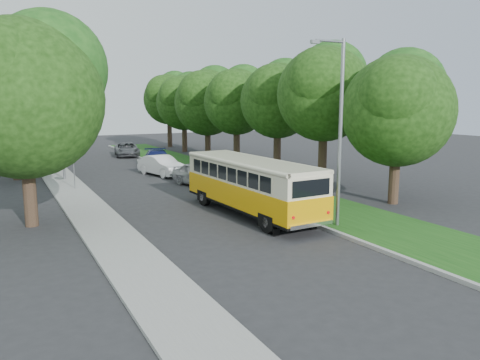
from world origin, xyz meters
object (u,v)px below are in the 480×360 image
vintage_bus (251,187)px  lamppost_far (60,121)px  car_blue (158,159)px  car_grey (127,149)px  car_silver (200,174)px  lamppost_near (339,128)px  car_white (162,165)px

vintage_bus → lamppost_far: bearing=112.1°
car_blue → car_grey: 10.00m
vintage_bus → car_silver: size_ratio=2.08×
lamppost_near → lamppost_far: bearing=115.7°
vintage_bus → car_silver: vintage_bus is taller
car_silver → car_white: car_silver is taller
lamppost_far → vintage_bus: bearing=-65.4°
lamppost_far → car_grey: size_ratio=1.53×
lamppost_near → car_blue: (-1.21, 21.29, -3.62)m
car_silver → car_white: bearing=84.4°
vintage_bus → car_white: size_ratio=2.07×
car_blue → car_silver: bearing=-77.0°
vintage_bus → car_blue: (0.94, 17.52, -0.64)m
car_white → car_blue: 3.72m
vintage_bus → car_white: 13.91m
car_white → car_blue: size_ratio=0.87×
vintage_bus → car_silver: (0.94, 8.48, -0.62)m
car_white → car_blue: bearing=62.5°
car_grey → car_silver: bearing=-80.1°
lamppost_near → lamppost_far: (-8.91, 18.50, -0.25)m
lamppost_far → car_silver: (7.70, -6.25, -3.35)m
vintage_bus → car_white: vintage_bus is taller
car_silver → car_grey: (0.00, 19.03, -0.09)m
car_white → car_grey: (0.84, 13.62, -0.07)m
lamppost_near → car_grey: lamppost_near is taller
car_silver → car_blue: car_silver is taller
vintage_bus → car_grey: vintage_bus is taller
vintage_bus → car_blue: 17.55m
lamppost_near → vintage_bus: lamppost_near is taller
lamppost_far → car_blue: 8.85m
car_grey → lamppost_far: bearing=-111.2°
lamppost_far → car_silver: size_ratio=1.67×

